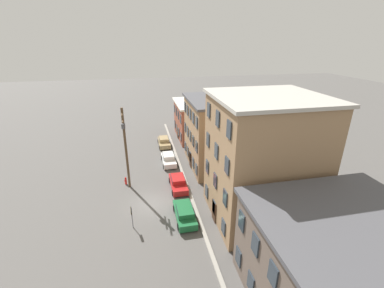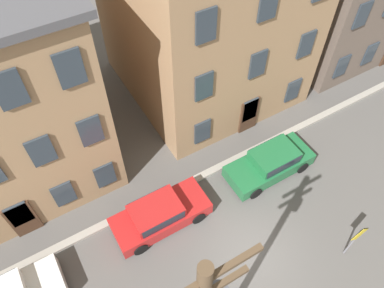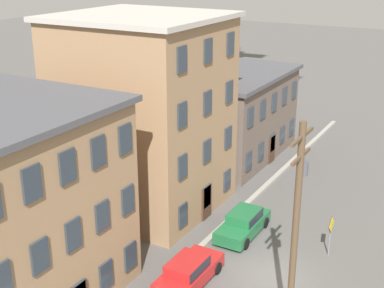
# 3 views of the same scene
# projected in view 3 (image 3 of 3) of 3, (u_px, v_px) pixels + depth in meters

# --- Properties ---
(ground_plane) EXTENTS (200.00, 200.00, 0.00)m
(ground_plane) POSITION_uv_depth(u_px,v_px,m) (271.00, 276.00, 27.77)
(ground_plane) COLOR #565451
(kerb_strip) EXTENTS (56.00, 0.36, 0.16)m
(kerb_strip) POSITION_uv_depth(u_px,v_px,m) (195.00, 252.00, 29.83)
(kerb_strip) COLOR #9E998E
(kerb_strip) RESTS_ON ground_plane
(apartment_far) EXTENTS (9.22, 9.62, 12.41)m
(apartment_far) POSITION_uv_depth(u_px,v_px,m) (143.00, 114.00, 33.86)
(apartment_far) COLOR #9E7A56
(apartment_far) RESTS_ON ground_plane
(apartment_annex) EXTENTS (11.80, 10.97, 6.93)m
(apartment_annex) POSITION_uv_depth(u_px,v_px,m) (213.00, 111.00, 44.09)
(apartment_annex) COLOR #66564C
(apartment_annex) RESTS_ON ground_plane
(car_red) EXTENTS (4.40, 1.92, 1.43)m
(car_red) POSITION_uv_depth(u_px,v_px,m) (188.00, 271.00, 26.87)
(car_red) COLOR #B21E1E
(car_red) RESTS_ON ground_plane
(car_green) EXTENTS (4.40, 1.92, 1.43)m
(car_green) POSITION_uv_depth(u_px,v_px,m) (243.00, 222.00, 31.69)
(car_green) COLOR #1E6638
(car_green) RESTS_ON ground_plane
(caution_sign) EXTENTS (1.04, 0.08, 2.43)m
(caution_sign) POSITION_uv_depth(u_px,v_px,m) (331.00, 229.00, 29.14)
(caution_sign) COLOR slate
(caution_sign) RESTS_ON ground_plane
(utility_pole) EXTENTS (2.40, 0.44, 9.94)m
(utility_pole) POSITION_uv_depth(u_px,v_px,m) (296.00, 225.00, 21.35)
(utility_pole) COLOR brown
(utility_pole) RESTS_ON ground_plane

